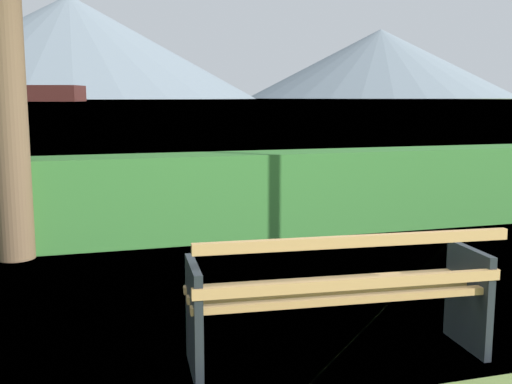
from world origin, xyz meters
TOP-DOWN VIEW (x-y plane):
  - ground_plane at (0.00, 0.00)m, footprint 1400.00×1400.00m
  - water_surface at (0.00, 309.49)m, footprint 620.00×620.00m
  - park_bench at (-0.00, -0.06)m, footprint 1.93×0.71m
  - hedge_row at (0.00, 3.52)m, footprint 13.08×0.63m
  - distant_hills at (-32.08, 585.04)m, footprint 894.23×371.22m

SIDE VIEW (x-z plane):
  - ground_plane at x=0.00m, z-range 0.00..0.00m
  - water_surface at x=0.00m, z-range 0.00..0.00m
  - park_bench at x=0.00m, z-range 0.00..0.87m
  - hedge_row at x=0.00m, z-range 0.00..1.00m
  - distant_hills at x=-32.08m, z-range -2.11..85.84m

